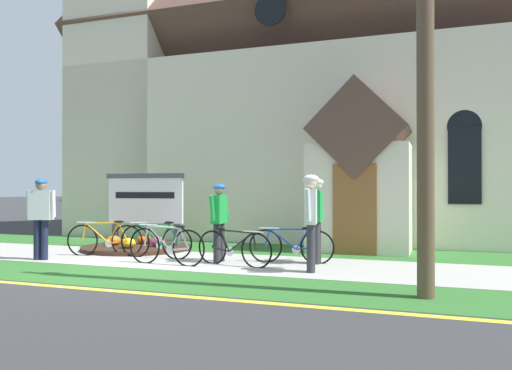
% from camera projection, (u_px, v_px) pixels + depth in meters
% --- Properties ---
extents(ground, '(140.00, 140.00, 0.00)m').
position_uv_depth(ground, '(212.00, 248.00, 13.21)').
color(ground, '#333335').
extents(sidewalk_slab, '(32.00, 2.64, 0.01)m').
position_uv_depth(sidewalk_slab, '(215.00, 262.00, 10.62)').
color(sidewalk_slab, '#A8A59E').
rests_on(sidewalk_slab, ground).
extents(grass_verge, '(32.00, 1.80, 0.01)m').
position_uv_depth(grass_verge, '(161.00, 280.00, 8.53)').
color(grass_verge, '#2D6628').
rests_on(grass_verge, ground).
extents(church_lawn, '(24.00, 2.37, 0.01)m').
position_uv_depth(church_lawn, '(256.00, 248.00, 12.98)').
color(church_lawn, '#2D6628').
rests_on(church_lawn, ground).
extents(curb_paint_stripe, '(28.00, 0.16, 0.01)m').
position_uv_depth(curb_paint_stripe, '(124.00, 292.00, 7.54)').
color(curb_paint_stripe, yellow).
rests_on(curb_paint_stripe, ground).
extents(church_building, '(14.71, 10.51, 14.25)m').
position_uv_depth(church_building, '(291.00, 94.00, 18.10)').
color(church_building, beige).
rests_on(church_building, ground).
extents(church_sign, '(2.21, 0.26, 1.92)m').
position_uv_depth(church_sign, '(145.00, 200.00, 13.13)').
color(church_sign, '#474C56').
rests_on(church_sign, ground).
extents(flower_bed, '(2.69, 2.69, 0.34)m').
position_uv_depth(flower_bed, '(136.00, 247.00, 12.74)').
color(flower_bed, '#382319').
rests_on(flower_bed, ground).
extents(bicycle_black, '(1.76, 0.09, 0.83)m').
position_uv_depth(bicycle_black, '(156.00, 241.00, 11.19)').
color(bicycle_black, black).
rests_on(bicycle_black, ground).
extents(bicycle_orange, '(1.72, 0.39, 0.77)m').
position_uv_depth(bicycle_orange, '(233.00, 248.00, 10.08)').
color(bicycle_orange, black).
rests_on(bicycle_orange, ground).
extents(bicycle_red, '(1.73, 0.46, 0.83)m').
position_uv_depth(bicycle_red, '(105.00, 239.00, 11.53)').
color(bicycle_red, black).
rests_on(bicycle_red, ground).
extents(bicycle_green, '(1.79, 0.17, 0.82)m').
position_uv_depth(bicycle_green, '(166.00, 246.00, 10.23)').
color(bicycle_green, black).
rests_on(bicycle_green, ground).
extents(bicycle_blue, '(1.77, 0.24, 0.76)m').
position_uv_depth(bicycle_blue, '(291.00, 245.00, 10.47)').
color(bicycle_blue, black).
rests_on(bicycle_blue, ground).
extents(cyclist_in_red_jersey, '(0.32, 0.80, 1.78)m').
position_uv_depth(cyclist_in_red_jersey, '(311.00, 214.00, 9.27)').
color(cyclist_in_red_jersey, '#2D2D33').
rests_on(cyclist_in_red_jersey, ground).
extents(cyclist_in_orange_jersey, '(0.27, 0.77, 1.63)m').
position_uv_depth(cyclist_in_orange_jersey, '(219.00, 217.00, 10.58)').
color(cyclist_in_orange_jersey, '#2D2D33').
rests_on(cyclist_in_orange_jersey, ground).
extents(cyclist_in_blue_jersey, '(0.30, 0.76, 1.73)m').
position_uv_depth(cyclist_in_blue_jersey, '(317.00, 213.00, 10.35)').
color(cyclist_in_blue_jersey, '#2D2D33').
rests_on(cyclist_in_blue_jersey, ground).
extents(cyclist_in_green_jersey, '(0.68, 0.33, 1.74)m').
position_uv_depth(cyclist_in_green_jersey, '(41.00, 212.00, 10.89)').
color(cyclist_in_green_jersey, '#191E38').
rests_on(cyclist_in_green_jersey, ground).
extents(distant_hill, '(86.33, 54.69, 18.50)m').
position_uv_depth(distant_hill, '(364.00, 200.00, 67.31)').
color(distant_hill, '#847A5B').
rests_on(distant_hill, ground).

